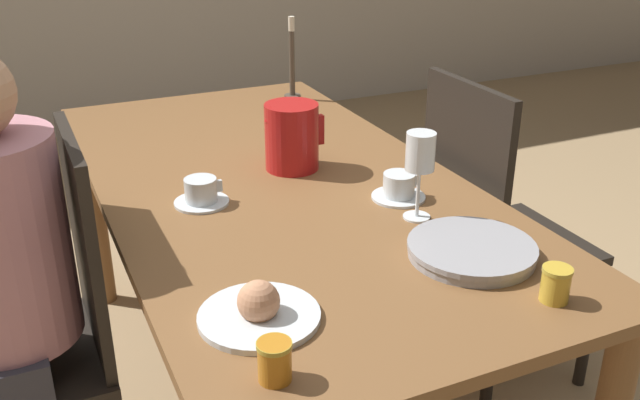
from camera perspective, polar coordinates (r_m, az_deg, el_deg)
The scene contains 12 objects.
dining_table at distance 1.93m, azimuth -3.33°, elevation -1.04°, with size 0.90×1.80×0.75m.
chair_person_side at distance 1.79m, azimuth -21.24°, elevation -9.93°, with size 0.42×0.42×0.98m.
chair_opposite at distance 2.19m, azimuth 13.56°, elevation -2.39°, with size 0.42×0.42×0.98m.
red_pitcher at distance 1.93m, azimuth -2.28°, elevation 5.11°, with size 0.17×0.15×0.18m.
wine_glass_water at distance 1.63m, azimuth 8.03°, elevation 3.55°, with size 0.07×0.07×0.21m.
teacup_near_person at distance 1.78m, azimuth 6.33°, elevation 0.98°, with size 0.13×0.13×0.07m.
teacup_across at distance 1.76m, azimuth -9.49°, elevation 0.55°, with size 0.13×0.13×0.07m.
serving_tray at distance 1.53m, azimuth 12.03°, elevation -3.95°, with size 0.27×0.27×0.03m.
bread_plate at distance 1.30m, azimuth -4.91°, elevation -8.74°, with size 0.22×0.22×0.08m.
jam_jar_amber at distance 1.41m, azimuth 18.35°, elevation -6.30°, with size 0.06×0.06×0.07m.
jam_jar_red at distance 1.15m, azimuth -3.66°, elevation -12.60°, with size 0.06×0.06×0.07m.
candlestick_tall at distance 2.59m, azimuth -2.25°, elevation 10.50°, with size 0.06×0.06×0.29m.
Camera 1 is at (-0.62, -1.63, 1.47)m, focal length 40.00 mm.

